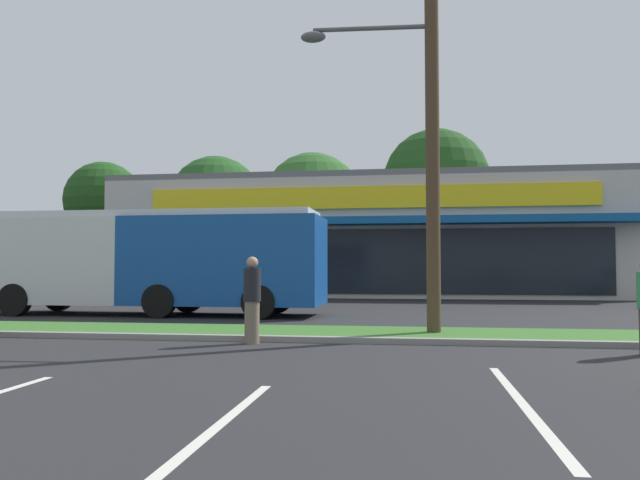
% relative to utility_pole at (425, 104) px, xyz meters
% --- Properties ---
extents(grass_median, '(56.00, 2.20, 0.12)m').
position_rel_utility_pole_xyz_m(grass_median, '(-4.79, 0.05, -4.98)').
color(grass_median, '#386B28').
rests_on(grass_median, ground_plane).
extents(curb_lip, '(56.00, 0.24, 0.12)m').
position_rel_utility_pole_xyz_m(curb_lip, '(-4.79, -1.17, -4.98)').
color(curb_lip, gray).
rests_on(curb_lip, ground_plane).
extents(parking_stripe_2, '(0.12, 4.80, 0.01)m').
position_rel_utility_pole_xyz_m(parking_stripe_2, '(-2.15, -8.14, -5.04)').
color(parking_stripe_2, silver).
rests_on(parking_stripe_2, ground_plane).
extents(parking_stripe_3, '(0.12, 4.80, 0.01)m').
position_rel_utility_pole_xyz_m(parking_stripe_3, '(0.87, -6.30, -5.04)').
color(parking_stripe_3, silver).
rests_on(parking_stripe_3, ground_plane).
extents(storefront_building, '(26.95, 13.41, 6.25)m').
position_rel_utility_pole_xyz_m(storefront_building, '(-2.44, 22.08, -1.92)').
color(storefront_building, '#BCB7AD').
rests_on(storefront_building, ground_plane).
extents(tree_far_left, '(5.95, 5.95, 9.75)m').
position_rel_utility_pole_xyz_m(tree_far_left, '(-24.07, 31.43, 1.71)').
color(tree_far_left, '#473323').
rests_on(tree_far_left, ground_plane).
extents(tree_left, '(7.30, 7.30, 10.13)m').
position_rel_utility_pole_xyz_m(tree_left, '(-15.27, 32.37, 1.43)').
color(tree_left, '#473323').
rests_on(tree_left, ground_plane).
extents(tree_mid_left, '(7.37, 7.37, 9.97)m').
position_rel_utility_pole_xyz_m(tree_mid_left, '(-7.46, 31.21, 1.24)').
color(tree_mid_left, '#473323').
rests_on(tree_mid_left, ground_plane).
extents(tree_mid, '(7.37, 7.37, 11.11)m').
position_rel_utility_pole_xyz_m(tree_mid, '(1.47, 29.74, 2.37)').
color(tree_mid, '#473323').
rests_on(tree_mid, ground_plane).
extents(utility_pole, '(3.03, 2.40, 9.40)m').
position_rel_utility_pole_xyz_m(utility_pole, '(0.00, 0.00, 0.00)').
color(utility_pole, '#4C3826').
rests_on(utility_pole, ground_plane).
extents(city_bus, '(11.12, 2.74, 3.25)m').
position_rel_utility_pole_xyz_m(city_bus, '(-8.54, 5.16, -3.28)').
color(city_bus, '#144793').
rests_on(city_bus, ground_plane).
extents(pedestrian_near_bench, '(0.35, 0.35, 1.71)m').
position_rel_utility_pole_xyz_m(pedestrian_near_bench, '(-3.44, -1.54, -4.18)').
color(pedestrian_near_bench, '#726651').
rests_on(pedestrian_near_bench, ground_plane).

